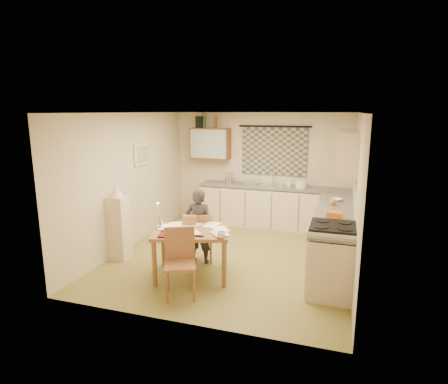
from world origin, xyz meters
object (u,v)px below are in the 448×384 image
(counter_back, at_px, (274,207))
(dining_table, at_px, (192,253))
(counter_right, at_px, (333,238))
(shelf_stand, at_px, (119,228))
(stove, at_px, (331,259))
(chair_far, at_px, (200,247))
(person, at_px, (199,226))

(counter_back, height_order, dining_table, counter_back)
(counter_right, xyz_separation_m, shelf_stand, (-3.54, -0.89, 0.10))
(stove, relative_size, shelf_stand, 0.90)
(counter_back, xyz_separation_m, chair_far, (-0.84, -2.36, -0.18))
(counter_right, xyz_separation_m, dining_table, (-2.07, -1.16, -0.07))
(dining_table, relative_size, shelf_stand, 1.20)
(stove, relative_size, chair_far, 1.16)
(chair_far, bearing_deg, counter_back, -139.74)
(dining_table, bearing_deg, shelf_stand, 152.52)
(stove, xyz_separation_m, chair_far, (-2.16, 0.48, -0.23))
(counter_right, bearing_deg, dining_table, -150.64)
(chair_far, distance_m, shelf_stand, 1.43)
(counter_back, distance_m, stove, 3.13)
(stove, distance_m, person, 2.21)
(counter_right, distance_m, shelf_stand, 3.65)
(counter_right, distance_m, dining_table, 2.38)
(chair_far, xyz_separation_m, shelf_stand, (-1.38, -0.29, 0.29))
(stove, bearing_deg, chair_far, 167.47)
(counter_back, relative_size, stove, 3.29)
(dining_table, bearing_deg, counter_back, 58.93)
(dining_table, bearing_deg, counter_right, 12.61)
(person, bearing_deg, dining_table, 96.37)
(counter_right, bearing_deg, person, -164.22)
(shelf_stand, bearing_deg, stove, -3.10)
(chair_far, bearing_deg, counter_right, 165.31)
(counter_back, height_order, chair_far, counter_back)
(stove, bearing_deg, shelf_stand, 176.90)
(stove, height_order, shelf_stand, shelf_stand)
(counter_back, bearing_deg, shelf_stand, -129.93)
(stove, xyz_separation_m, dining_table, (-2.07, -0.09, -0.12))
(person, relative_size, shelf_stand, 1.15)
(counter_back, bearing_deg, counter_right, -53.11)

